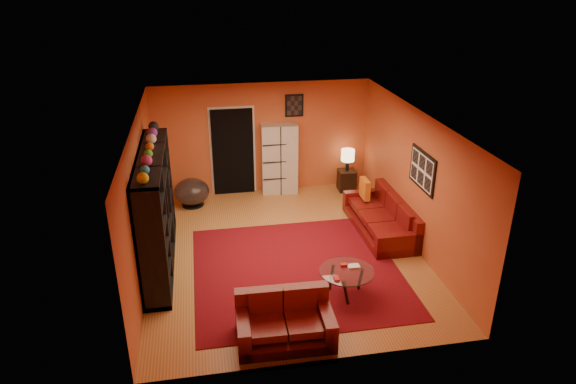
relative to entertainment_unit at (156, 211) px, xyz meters
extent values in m
plane|color=#99612F|center=(2.27, 0.00, -1.05)|extent=(6.00, 6.00, 0.00)
plane|color=white|center=(2.27, 0.00, 1.55)|extent=(6.00, 6.00, 0.00)
plane|color=#B94F28|center=(2.27, 3.00, 0.25)|extent=(6.00, 0.00, 6.00)
plane|color=#B94F28|center=(2.27, -3.00, 0.25)|extent=(6.00, 0.00, 6.00)
plane|color=#B94F28|center=(-0.23, 0.00, 0.25)|extent=(0.00, 6.00, 6.00)
plane|color=#B94F28|center=(4.78, 0.00, 0.25)|extent=(0.00, 6.00, 6.00)
cube|color=#530911|center=(2.38, -0.70, -1.04)|extent=(3.60, 3.60, 0.01)
cube|color=black|center=(1.57, 2.96, -0.03)|extent=(0.95, 0.10, 2.04)
cube|color=black|center=(4.75, -0.30, 0.55)|extent=(0.03, 1.00, 0.70)
cube|color=black|center=(3.02, 2.98, 1.00)|extent=(0.42, 0.03, 0.52)
cube|color=black|center=(0.00, 0.00, 0.00)|extent=(0.45, 3.00, 2.10)
imported|color=black|center=(0.05, -0.03, -0.04)|extent=(1.00, 0.13, 0.58)
cube|color=#530B0C|center=(4.32, 0.48, -0.89)|extent=(0.93, 2.23, 0.32)
cube|color=#530B0C|center=(4.69, 0.48, -0.62)|extent=(0.20, 2.22, 0.85)
cube|color=#530B0C|center=(4.34, -0.54, -0.74)|extent=(0.91, 0.19, 0.62)
cube|color=#530B0C|center=(4.31, 1.50, -0.74)|extent=(0.91, 0.19, 0.62)
cube|color=#530B0C|center=(4.29, -0.15, -0.58)|extent=(0.69, 0.61, 0.12)
cube|color=#530B0C|center=(4.29, 0.47, -0.58)|extent=(0.69, 0.61, 0.12)
cube|color=#530B0C|center=(4.28, 1.09, -0.58)|extent=(0.69, 0.61, 0.12)
cube|color=#530B0C|center=(1.85, -2.50, -0.89)|extent=(1.40, 0.86, 0.32)
cube|color=#530B0C|center=(1.86, -2.18, -0.62)|extent=(1.38, 0.22, 0.85)
cube|color=#530B0C|center=(2.45, -2.52, -0.74)|extent=(0.20, 0.83, 0.62)
cube|color=#530B0C|center=(1.25, -2.48, -0.74)|extent=(0.20, 0.83, 0.62)
cube|color=#530B0C|center=(2.11, -2.55, -0.58)|extent=(0.51, 0.62, 0.12)
cube|color=#530B0C|center=(1.60, -2.53, -0.58)|extent=(0.51, 0.62, 0.12)
cube|color=orange|center=(4.22, 1.22, -0.42)|extent=(0.12, 0.42, 0.42)
cylinder|color=silver|center=(3.03, -1.56, -0.60)|extent=(0.89, 0.89, 0.02)
cylinder|color=black|center=(3.30, -1.49, -0.83)|extent=(0.05, 0.05, 0.43)
cylinder|color=black|center=(2.84, -1.36, -0.83)|extent=(0.05, 0.05, 0.43)
cylinder|color=black|center=(2.95, -1.82, -0.83)|extent=(0.05, 0.05, 0.43)
cube|color=beige|center=(2.65, 2.80, -0.22)|extent=(0.86, 0.43, 1.67)
cylinder|color=black|center=(0.58, 2.39, -1.03)|extent=(0.44, 0.44, 0.03)
cylinder|color=black|center=(0.58, 2.39, -0.95)|extent=(0.06, 0.06, 0.15)
ellipsoid|color=#473F3E|center=(0.58, 2.39, -0.71)|extent=(0.78, 0.78, 0.59)
cube|color=black|center=(4.25, 2.63, -0.80)|extent=(0.42, 0.42, 0.50)
cylinder|color=black|center=(4.25, 2.63, -0.42)|extent=(0.08, 0.08, 0.25)
cylinder|color=#FFD58C|center=(4.25, 2.63, -0.16)|extent=(0.32, 0.32, 0.27)
camera|label=1|loc=(0.85, -8.35, 3.90)|focal=32.00mm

